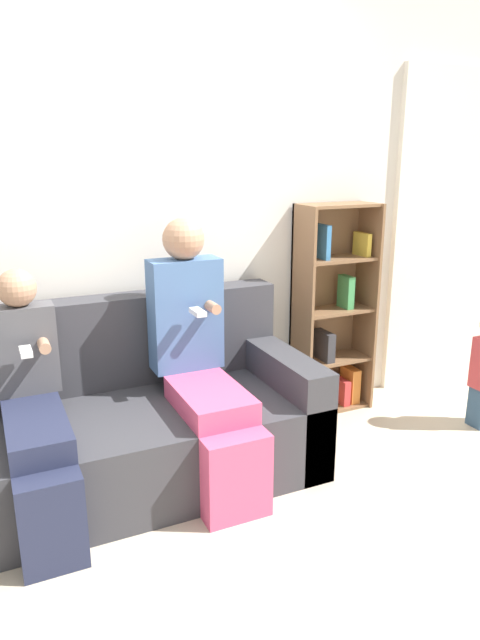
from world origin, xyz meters
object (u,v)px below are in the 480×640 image
at_px(couch, 102,430).
at_px(bookshelf, 332,318).
at_px(adult_seated, 200,353).
at_px(child_seated, 33,405).

relative_size(couch, bookshelf, 1.60).
bearing_deg(adult_seated, couch, 168.32).
bearing_deg(couch, bookshelf, 11.65).
bearing_deg(bookshelf, child_seated, -165.96).
xyz_separation_m(adult_seated, bookshelf, (1.05, 0.42, -0.05)).
distance_m(child_seated, bookshelf, 1.90).
bearing_deg(bookshelf, adult_seated, -158.42).
relative_size(child_seated, bookshelf, 0.84).
bearing_deg(adult_seated, child_seated, -176.69).
bearing_deg(adult_seated, bookshelf, 21.58).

